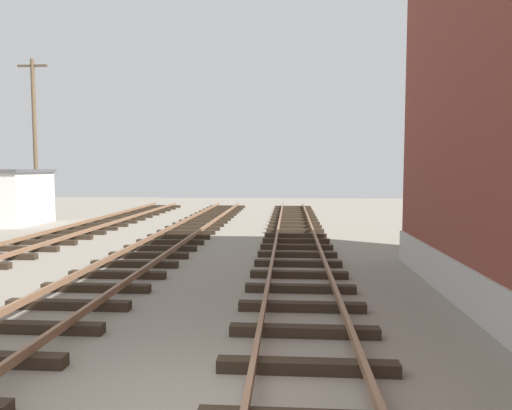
{
  "coord_description": "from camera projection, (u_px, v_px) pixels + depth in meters",
  "views": [
    {
      "loc": [
        1.07,
        -4.93,
        2.8
      ],
      "look_at": [
        -0.06,
        11.19,
        1.56
      ],
      "focal_mm": 33.34,
      "sensor_mm": 36.0,
      "label": 1
    }
  ],
  "objects": [
    {
      "name": "utility_pole_far",
      "position": [
        35.0,
        134.0,
        28.5
      ],
      "size": [
        1.8,
        0.24,
        9.29
      ],
      "color": "brown",
      "rests_on": "ground"
    },
    {
      "name": "control_hut",
      "position": [
        10.0,
        197.0,
        23.75
      ],
      "size": [
        3.0,
        3.8,
        2.76
      ],
      "color": "silver",
      "rests_on": "ground"
    }
  ]
}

